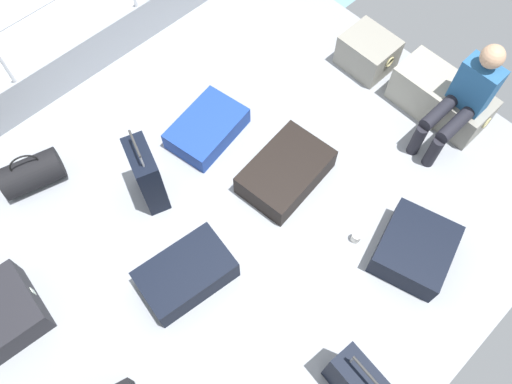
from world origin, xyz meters
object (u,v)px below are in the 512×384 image
Objects in this scene: suitcase_7 at (286,172)px; paper_cup at (356,237)px; suitcase_2 at (357,382)px; suitcase_4 at (415,249)px; cargo_crate_2 at (461,112)px; suitcase_3 at (147,175)px; suitcase_5 at (207,128)px; suitcase_1 at (186,274)px; passenger_seated at (464,98)px; duffel_bag at (31,173)px; cargo_crate_1 at (426,88)px; cargo_crate_0 at (368,52)px.

suitcase_7 is 0.85m from paper_cup.
suitcase_2 is 1.23m from suitcase_4.
cargo_crate_2 is 1.78m from suitcase_7.
cargo_crate_2 is at bearing 61.38° from suitcase_3.
suitcase_5 is at bearing 100.84° from suitcase_3.
passenger_seated is at bearing 77.71° from suitcase_1.
suitcase_3 is (-1.42, -2.42, -0.21)m from passenger_seated.
suitcase_7 is 2.28m from duffel_bag.
suitcase_7 is at bearing -169.13° from suitcase_4.
duffel_bag reaches higher than suitcase_4.
cargo_crate_1 is at bearing 117.07° from suitcase_2.
duffel_bag is at bearing -166.92° from suitcase_2.
suitcase_5 is at bearing -168.52° from suitcase_4.
suitcase_2 is (1.99, -2.50, 0.11)m from cargo_crate_0.
cargo_crate_2 is (0.40, 0.02, -0.02)m from cargo_crate_1.
suitcase_1 is 0.90m from suitcase_3.
suitcase_3 is 1.86m from paper_cup.
passenger_seated is at bearing 54.01° from duffel_bag.
cargo_crate_1 is 1.67m from suitcase_4.
cargo_crate_0 is at bearing -176.56° from cargo_crate_2.
suitcase_7 is at bearing 46.86° from duffel_bag.
duffel_bag is at bearing -109.91° from cargo_crate_0.
cargo_crate_0 reaches higher than suitcase_4.
suitcase_1 is 7.94× the size of paper_cup.
suitcase_7 is at bearing 53.60° from suitcase_3.
cargo_crate_1 reaches higher than suitcase_5.
cargo_crate_0 is at bearing 82.66° from suitcase_3.
cargo_crate_0 is at bearing 128.60° from suitcase_2.
paper_cup is at bearing -84.70° from passenger_seated.
suitcase_5 reaches higher than paper_cup.
suitcase_7 reaches higher than paper_cup.
suitcase_2 is (0.90, -2.38, -0.27)m from passenger_seated.
cargo_crate_0 is 2.88m from suitcase_1.
suitcase_3 reaches higher than paper_cup.
suitcase_1 is at bearing -119.69° from paper_cup.
cargo_crate_0 is at bearing 100.01° from suitcase_1.
duffel_bag reaches higher than cargo_crate_2.
cargo_crate_1 is 0.55m from passenger_seated.
suitcase_1 is at bearing -84.79° from suitcase_7.
suitcase_3 is at bearing 39.46° from duffel_bag.
suitcase_4 is (1.15, 1.51, 0.00)m from suitcase_1.
cargo_crate_2 is at bearing 66.60° from suitcase_7.
cargo_crate_2 is 1.50m from suitcase_4.
suitcase_2 is at bearing -70.65° from cargo_crate_2.
suitcase_5 is (-0.98, 1.08, -0.04)m from suitcase_1.
cargo_crate_0 is at bearing 141.16° from suitcase_4.
passenger_seated is at bearing 110.69° from suitcase_2.
suitcase_5 is 0.88m from suitcase_7.
passenger_seated is 1.54m from paper_cup.
duffel_bag is at bearing -133.14° from suitcase_7.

